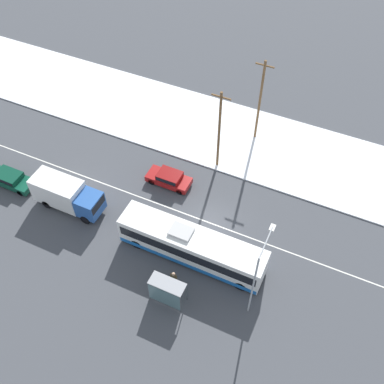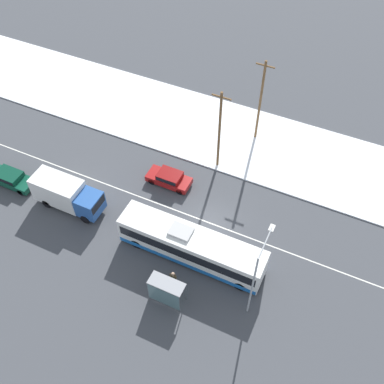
# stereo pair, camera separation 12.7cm
# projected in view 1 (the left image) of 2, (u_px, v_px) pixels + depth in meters

# --- Properties ---
(ground_plane) EXTENTS (120.00, 120.00, 0.00)m
(ground_plane) POSITION_uv_depth(u_px,v_px,m) (210.00, 223.00, 39.90)
(ground_plane) COLOR #424449
(snow_lot) EXTENTS (80.00, 10.31, 0.12)m
(snow_lot) POSITION_uv_depth(u_px,v_px,m) (253.00, 143.00, 46.44)
(snow_lot) COLOR white
(snow_lot) RESTS_ON ground_plane
(lane_marking_center) EXTENTS (60.00, 0.12, 0.00)m
(lane_marking_center) POSITION_uv_depth(u_px,v_px,m) (210.00, 223.00, 39.90)
(lane_marking_center) COLOR silver
(lane_marking_center) RESTS_ON ground_plane
(city_bus) EXTENTS (12.37, 2.57, 3.15)m
(city_bus) POSITION_uv_depth(u_px,v_px,m) (192.00, 246.00, 36.50)
(city_bus) COLOR white
(city_bus) RESTS_ON ground_plane
(box_truck) EXTENTS (6.50, 2.30, 2.96)m
(box_truck) POSITION_uv_depth(u_px,v_px,m) (66.00, 194.00, 39.94)
(box_truck) COLOR silver
(box_truck) RESTS_ON ground_plane
(sedan_car) EXTENTS (4.24, 1.80, 1.36)m
(sedan_car) POSITION_uv_depth(u_px,v_px,m) (169.00, 178.00, 42.36)
(sedan_car) COLOR maroon
(sedan_car) RESTS_ON ground_plane
(parked_car_near_truck) EXTENTS (4.66, 1.80, 1.34)m
(parked_car_near_truck) POSITION_uv_depth(u_px,v_px,m) (10.00, 178.00, 42.33)
(parked_car_near_truck) COLOR #0F4733
(parked_car_near_truck) RESTS_ON ground_plane
(pedestrian_at_stop) EXTENTS (0.62, 0.28, 1.73)m
(pedestrian_at_stop) POSITION_uv_depth(u_px,v_px,m) (174.00, 277.00, 35.17)
(pedestrian_at_stop) COLOR #23232D
(pedestrian_at_stop) RESTS_ON ground_plane
(bus_shelter) EXTENTS (2.77, 1.20, 2.40)m
(bus_shelter) POSITION_uv_depth(u_px,v_px,m) (166.00, 291.00, 33.74)
(bus_shelter) COLOR gray
(bus_shelter) RESTS_ON ground_plane
(streetlamp) EXTENTS (0.36, 3.13, 7.59)m
(streetlamp) POSITION_uv_depth(u_px,v_px,m) (258.00, 272.00, 31.20)
(streetlamp) COLOR #9EA3A8
(streetlamp) RESTS_ON ground_plane
(utility_pole_roadside) EXTENTS (1.80, 0.24, 8.89)m
(utility_pole_roadside) POSITION_uv_depth(u_px,v_px,m) (219.00, 130.00, 40.93)
(utility_pole_roadside) COLOR brown
(utility_pole_roadside) RESTS_ON ground_plane
(utility_pole_snowlot) EXTENTS (1.80, 0.24, 9.26)m
(utility_pole_snowlot) POSITION_uv_depth(u_px,v_px,m) (260.00, 100.00, 43.40)
(utility_pole_snowlot) COLOR brown
(utility_pole_snowlot) RESTS_ON ground_plane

